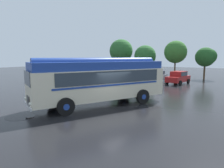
{
  "coord_description": "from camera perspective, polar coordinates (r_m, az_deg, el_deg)",
  "views": [
    {
      "loc": [
        7.91,
        -11.5,
        3.55
      ],
      "look_at": [
        -0.72,
        1.69,
        1.4
      ],
      "focal_mm": 32.0,
      "sensor_mm": 36.0,
      "label": 1
    }
  ],
  "objects": [
    {
      "name": "tree_left_of_centre",
      "position": [
        37.4,
        9.21,
        7.84
      ],
      "size": [
        3.95,
        3.95,
        5.67
      ],
      "color": "#4C3823",
      "rests_on": "ground"
    },
    {
      "name": "ground_plane",
      "position": [
        14.4,
        -1.31,
        -6.5
      ],
      "size": [
        120.0,
        120.0,
        0.0
      ],
      "primitive_type": "plane",
      "color": "black"
    },
    {
      "name": "tree_far_left",
      "position": [
        40.57,
        2.74,
        9.33
      ],
      "size": [
        4.64,
        4.64,
        7.05
      ],
      "color": "#4C3823",
      "rests_on": "ground"
    },
    {
      "name": "tree_centre",
      "position": [
        34.96,
        17.52,
        8.73
      ],
      "size": [
        3.68,
        3.68,
        6.2
      ],
      "color": "#4C3823",
      "rests_on": "ground"
    },
    {
      "name": "vintage_bus",
      "position": [
        14.62,
        -3.26,
        1.25
      ],
      "size": [
        6.61,
        10.14,
        3.49
      ],
      "color": "beige",
      "rests_on": "ground"
    },
    {
      "name": "puddle_patch",
      "position": [
        13.26,
        -24.73,
        -8.46
      ],
      "size": [
        1.72,
        1.72,
        0.01
      ],
      "primitive_type": "cylinder",
      "color": "black",
      "rests_on": "ground"
    },
    {
      "name": "tree_right_of_centre",
      "position": [
        35.25,
        25.36,
        7.02
      ],
      "size": [
        3.24,
        3.05,
        5.05
      ],
      "color": "#4C3823",
      "rests_on": "ground"
    },
    {
      "name": "car_mid_left",
      "position": [
        27.81,
        18.4,
        1.78
      ],
      "size": [
        2.42,
        4.41,
        1.66
      ],
      "color": "maroon",
      "rests_on": "ground"
    },
    {
      "name": "car_near_left",
      "position": [
        28.92,
        12.67,
        2.21
      ],
      "size": [
        2.05,
        4.24,
        1.66
      ],
      "color": "#B7BABF",
      "rests_on": "ground"
    }
  ]
}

